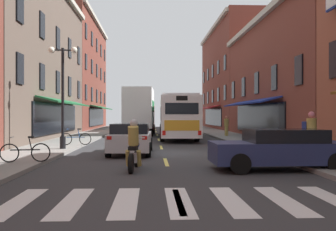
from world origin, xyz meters
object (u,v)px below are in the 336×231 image
sedan_mid (131,138)px  pedestrian_near (311,134)px  sedan_near (141,125)px  pedestrian_mid (226,126)px  transit_bus (177,117)px  street_lamp_twin (63,92)px  bicycle_near (76,138)px  motorcycle_rider (134,148)px  bicycle_mid (25,152)px  box_truck (140,112)px  sedan_far (280,149)px

sedan_mid → pedestrian_near: (6.81, -3.84, 0.37)m
sedan_near → pedestrian_mid: pedestrian_mid is taller
pedestrian_mid → transit_bus: bearing=67.2°
street_lamp_twin → bicycle_near: bearing=85.6°
transit_bus → sedan_near: (-3.15, 13.03, -0.94)m
sedan_near → motorcycle_rider: bearing=-88.9°
motorcycle_rider → pedestrian_mid: 18.90m
pedestrian_near → pedestrian_mid: bearing=-146.0°
sedan_near → street_lamp_twin: (-3.22, -23.50, 2.19)m
transit_bus → sedan_near: bearing=103.6°
sedan_mid → motorcycle_rider: (0.37, -5.17, -0.01)m
sedan_near → motorcycle_rider: size_ratio=2.05×
pedestrian_near → sedan_near: bearing=-131.6°
transit_bus → street_lamp_twin: size_ratio=2.49×
bicycle_mid → bicycle_near: bearing=88.1°
box_truck → bicycle_mid: 20.23m
sedan_far → pedestrian_mid: size_ratio=2.78×
pedestrian_near → street_lamp_twin: size_ratio=0.36×
sedan_far → street_lamp_twin: street_lamp_twin is taller
sedan_near → motorcycle_rider: (0.55, -29.95, -0.02)m
box_truck → sedan_mid: bearing=-89.9°
sedan_far → bicycle_near: sedan_far is taller
sedan_far → motorcycle_rider: size_ratio=2.14×
sedan_mid → bicycle_near: 4.84m
sedan_near → pedestrian_mid: size_ratio=2.68×
transit_bus → pedestrian_near: size_ratio=6.97×
box_truck → pedestrian_mid: box_truck is taller
sedan_near → sedan_mid: (0.18, -24.79, -0.01)m
motorcycle_rider → street_lamp_twin: size_ratio=0.41×
sedan_far → pedestrian_near: bearing=41.5°
box_truck → motorcycle_rider: bearing=-88.9°
box_truck → motorcycle_rider: 21.09m
transit_bus → pedestrian_mid: (4.03, 0.77, -0.73)m
box_truck → sedan_mid: (0.04, -15.87, -1.34)m
box_truck → sedan_far: 21.85m
motorcycle_rider → bicycle_mid: (-3.85, 1.17, -0.21)m
sedan_near → bicycle_mid: (-3.30, -28.79, -0.23)m
pedestrian_mid → motorcycle_rider: bearing=125.8°
transit_bus → sedan_mid: (-2.97, -11.76, -0.96)m
sedan_mid → bicycle_near: size_ratio=2.56×
pedestrian_near → box_truck: bearing=-126.2°
box_truck → bicycle_near: (-3.19, -12.28, -1.56)m
box_truck → street_lamp_twin: size_ratio=1.45×
transit_bus → sedan_near: size_ratio=2.93×
box_truck → motorcycle_rider: (0.41, -21.04, -1.35)m
transit_bus → pedestrian_near: bearing=-76.2°
sedan_mid → pedestrian_near: pedestrian_near is taller
sedan_near → street_lamp_twin: 23.82m
transit_bus → bicycle_mid: 17.07m
motorcycle_rider → bicycle_near: 9.47m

